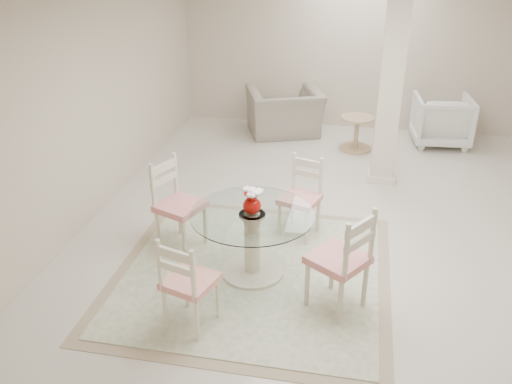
% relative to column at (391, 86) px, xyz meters
% --- Properties ---
extents(ground, '(7.00, 7.00, 0.00)m').
position_rel_column_xyz_m(ground, '(-0.50, -1.30, -1.35)').
color(ground, beige).
rests_on(ground, ground).
extents(room_shell, '(6.02, 7.02, 2.71)m').
position_rel_column_xyz_m(room_shell, '(-0.50, -1.30, 0.51)').
color(room_shell, beige).
rests_on(room_shell, ground).
extents(column, '(0.30, 0.30, 2.70)m').
position_rel_column_xyz_m(column, '(0.00, 0.00, 0.00)').
color(column, beige).
rests_on(column, ground).
extents(area_rug, '(2.81, 2.81, 0.02)m').
position_rel_column_xyz_m(area_rug, '(-1.33, -2.64, -1.34)').
color(area_rug, tan).
rests_on(area_rug, ground).
extents(dining_table, '(1.23, 1.23, 0.71)m').
position_rel_column_xyz_m(dining_table, '(-1.33, -2.64, -0.99)').
color(dining_table, beige).
rests_on(dining_table, ground).
extents(red_vase, '(0.21, 0.20, 0.28)m').
position_rel_column_xyz_m(red_vase, '(-1.33, -2.65, -0.50)').
color(red_vase, '#9E0A04').
rests_on(red_vase, dining_table).
extents(dining_chair_east, '(0.65, 0.65, 1.17)m').
position_rel_column_xyz_m(dining_chair_east, '(-0.39, -3.06, -0.73)').
color(dining_chair_east, beige).
rests_on(dining_chair_east, ground).
extents(dining_chair_north, '(0.52, 0.52, 1.03)m').
position_rel_column_xyz_m(dining_chair_north, '(-0.94, -1.71, -0.81)').
color(dining_chair_north, beige).
rests_on(dining_chair_north, ground).
extents(dining_chair_west, '(0.59, 0.59, 1.13)m').
position_rel_column_xyz_m(dining_chair_west, '(-2.27, -2.24, -0.75)').
color(dining_chair_west, beige).
rests_on(dining_chair_west, ground).
extents(dining_chair_south, '(0.52, 0.52, 1.03)m').
position_rel_column_xyz_m(dining_chair_south, '(-1.72, -3.58, -0.81)').
color(dining_chair_south, '#F4EBC8').
rests_on(dining_chair_south, ground).
extents(recliner_taupe, '(1.49, 1.40, 0.78)m').
position_rel_column_xyz_m(recliner_taupe, '(-1.63, 1.60, -0.96)').
color(recliner_taupe, gray).
rests_on(recliner_taupe, ground).
extents(armchair_white, '(0.94, 0.96, 0.81)m').
position_rel_column_xyz_m(armchair_white, '(0.95, 1.63, -0.94)').
color(armchair_white, silver).
rests_on(armchair_white, ground).
extents(side_table, '(0.52, 0.52, 0.55)m').
position_rel_column_xyz_m(side_table, '(-0.39, 1.09, -1.10)').
color(side_table, tan).
rests_on(side_table, ground).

